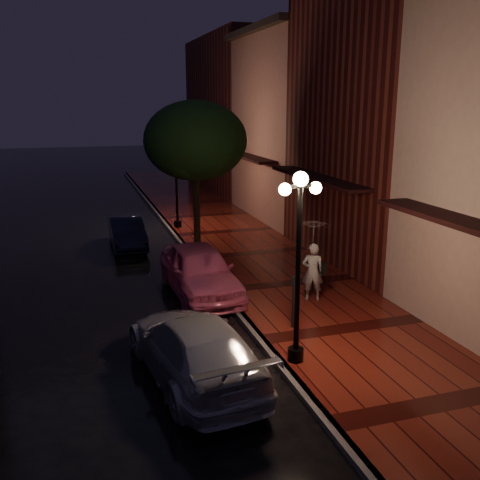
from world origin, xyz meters
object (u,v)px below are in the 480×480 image
object	(u,v)px
navy_car	(127,233)
parking_meter	(293,297)
silver_car	(194,348)
woman_with_umbrella	(314,248)
streetlamp_near	(298,257)
pink_car	(200,271)
streetlamp_far	(176,175)
street_tree	(196,143)

from	to	relation	value
navy_car	parking_meter	size ratio (longest dim) A/B	2.68
silver_car	parking_meter	bearing A→B (deg)	-159.28
silver_car	woman_with_umbrella	size ratio (longest dim) A/B	2.02
woman_with_umbrella	parking_meter	size ratio (longest dim) A/B	1.74
streetlamp_near	navy_car	distance (m)	12.08
streetlamp_near	parking_meter	size ratio (longest dim) A/B	3.10
navy_car	woman_with_umbrella	world-z (taller)	woman_with_umbrella
streetlamp_near	parking_meter	distance (m)	2.45
streetlamp_near	woman_with_umbrella	size ratio (longest dim) A/B	1.78
navy_car	streetlamp_near	bearing A→B (deg)	-77.76
pink_car	parking_meter	world-z (taller)	pink_car
silver_car	woman_with_umbrella	distance (m)	5.47
streetlamp_near	silver_car	size ratio (longest dim) A/B	0.88
streetlamp_far	streetlamp_near	bearing A→B (deg)	-90.00
navy_car	parking_meter	xyz separation A→B (m)	(3.22, -9.90, 0.38)
navy_car	silver_car	distance (m)	11.46
streetlamp_near	streetlamp_far	size ratio (longest dim) A/B	1.00
streetlamp_far	navy_car	bearing A→B (deg)	-137.29
street_tree	woman_with_umbrella	bearing A→B (deg)	-77.19
silver_car	pink_car	bearing A→B (deg)	-111.69
silver_car	woman_with_umbrella	xyz separation A→B (m)	(4.29, 3.23, 1.04)
street_tree	pink_car	world-z (taller)	street_tree
streetlamp_near	silver_car	distance (m)	2.99
silver_car	parking_meter	world-z (taller)	parking_meter
navy_car	parking_meter	world-z (taller)	parking_meter
streetlamp_near	street_tree	distance (m)	11.12
silver_car	parking_meter	xyz separation A→B (m)	(2.96, 1.56, 0.28)
streetlamp_far	woman_with_umbrella	xyz separation A→B (m)	(1.98, -10.60, -0.85)
streetlamp_far	silver_car	distance (m)	14.15
streetlamp_near	navy_car	size ratio (longest dim) A/B	1.15
street_tree	streetlamp_far	bearing A→B (deg)	94.91
navy_car	parking_meter	distance (m)	10.41
pink_car	parking_meter	xyz separation A→B (m)	(1.65, -3.49, 0.21)
streetlamp_near	streetlamp_far	xyz separation A→B (m)	(0.00, 14.00, 0.00)
street_tree	parking_meter	size ratio (longest dim) A/B	4.17
streetlamp_far	woman_with_umbrella	world-z (taller)	streetlamp_far
streetlamp_far	street_tree	distance (m)	3.44
street_tree	navy_car	distance (m)	4.64
streetlamp_far	woman_with_umbrella	size ratio (longest dim) A/B	1.78
streetlamp_near	woman_with_umbrella	distance (m)	4.03
street_tree	navy_car	size ratio (longest dim) A/B	1.55
street_tree	woman_with_umbrella	distance (m)	8.17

